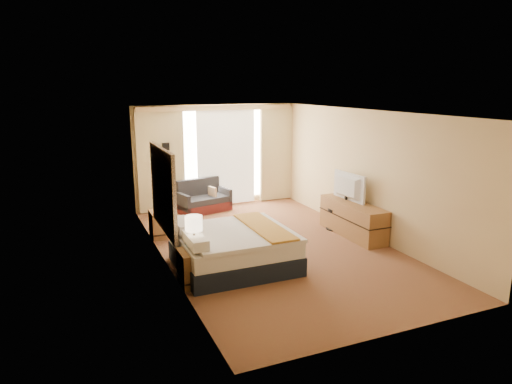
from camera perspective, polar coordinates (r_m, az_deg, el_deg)
name	(u,v)px	position (r m, az deg, el deg)	size (l,w,h in m)	color
floor	(273,247)	(8.97, 2.16, -6.84)	(4.20, 7.00, 0.02)	#531917
ceiling	(274,112)	(8.44, 2.31, 9.99)	(4.20, 7.00, 0.02)	white
wall_back	(216,156)	(11.82, -5.02, 4.54)	(4.20, 0.02, 2.60)	#D5BA82
wall_front	(398,237)	(5.75, 17.30, -5.39)	(4.20, 0.02, 2.60)	#D5BA82
wall_left	(163,191)	(7.97, -11.57, 0.07)	(0.02, 7.00, 2.60)	#D5BA82
wall_right	(366,173)	(9.68, 13.57, 2.28)	(0.02, 7.00, 2.60)	#D5BA82
headboard	(163,190)	(8.17, -11.58, 0.26)	(0.06, 1.85, 1.50)	black
nightstand_left	(194,267)	(7.35, -7.74, -9.31)	(0.45, 0.52, 0.55)	#966436
nightstand_right	(162,224)	(9.65, -11.70, -3.93)	(0.45, 0.52, 0.55)	#966436
media_dresser	(353,219)	(9.74, 11.99, -3.32)	(0.50, 1.80, 0.70)	#966436
window	(226,155)	(11.87, -3.82, 4.69)	(2.30, 0.02, 2.30)	white
curtains	(217,152)	(11.70, -4.87, 4.99)	(4.12, 0.19, 2.56)	#C8BA8C
bed	(234,248)	(7.90, -2.83, -7.04)	(1.91, 1.75, 0.93)	black
loveseat	(203,201)	(11.45, -6.61, -1.10)	(1.39, 0.96, 0.79)	#591B19
floor_lamp	(166,163)	(11.30, -11.14, 3.52)	(0.22, 0.22, 1.72)	black
desk_chair	(339,211)	(10.07, 10.33, -2.35)	(0.46, 0.46, 0.92)	black
lamp_left	(194,224)	(7.09, -7.79, -4.00)	(0.27, 0.27, 0.57)	black
lamp_right	(160,191)	(9.47, -11.95, 0.07)	(0.25, 0.25, 0.54)	black
tissue_box	(190,245)	(7.34, -8.21, -6.55)	(0.13, 0.13, 0.12)	#99C1ED
telephone	(164,208)	(9.68, -11.42, -1.97)	(0.17, 0.13, 0.06)	black
television	(345,187)	(9.75, 11.10, 0.64)	(1.01, 0.13, 0.58)	black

